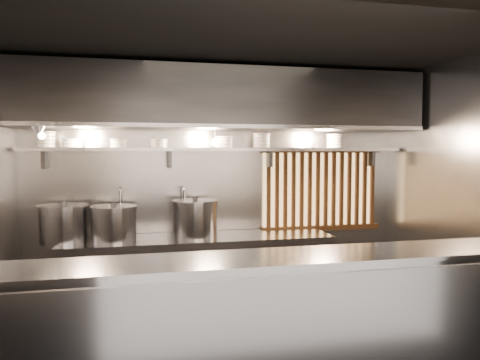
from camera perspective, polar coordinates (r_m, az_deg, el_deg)
name	(u,v)px	position (r m, az deg, el deg)	size (l,w,h in m)	color
floor	(249,355)	(4.56, 1.16, -20.54)	(4.50, 4.50, 0.00)	black
ceiling	(250,44)	(4.27, 1.21, 16.24)	(4.50, 4.50, 0.00)	black
wall_back	(219,189)	(5.65, -2.57, -1.14)	(4.50, 4.50, 0.00)	gray
wall_right	(467,197)	(5.22, 25.89, -1.88)	(3.00, 3.00, 0.00)	gray
serving_counter	(283,334)	(3.49, 5.26, -18.25)	(4.50, 0.56, 1.13)	#A2A2A7
cooking_bench	(199,276)	(5.40, -5.00, -11.61)	(3.00, 0.70, 0.90)	#A2A2A7
bowl_shelf	(222,149)	(5.45, -2.24, 3.74)	(4.40, 0.34, 0.04)	#A2A2A7
exhaust_hood	(225,100)	(5.27, -1.79, 9.68)	(4.40, 0.81, 0.65)	#2D2D30
wood_screen	(321,189)	(5.98, 9.86, -1.12)	(1.56, 0.09, 1.04)	#FBC271
faucet_left	(121,200)	(5.43, -14.33, -2.42)	(0.04, 0.30, 0.50)	silver
faucet_right	(183,199)	(5.46, -6.96, -2.31)	(0.04, 0.30, 0.50)	silver
heat_lamp	(39,130)	(4.97, -23.30, 5.63)	(0.25, 0.35, 0.20)	#A2A2A7
pendant_bulb	(215,142)	(5.32, -3.06, 4.62)	(0.09, 0.09, 0.19)	#2D2D30
stock_pot_left	(63,223)	(5.31, -20.72, -4.94)	(0.65, 0.65, 0.44)	#A2A2A7
stock_pot_mid	(114,223)	(5.21, -15.11, -5.09)	(0.66, 0.66, 0.42)	#A2A2A7
stock_pot_right	(195,218)	(5.26, -5.47, -4.67)	(0.67, 0.67, 0.46)	#A2A2A7
bowl_stack_0	(46,140)	(5.43, -22.54, 4.58)	(0.20, 0.20, 0.17)	white
bowl_stack_1	(73,143)	(5.39, -19.73, 4.25)	(0.23, 0.23, 0.09)	white
bowl_stack_2	(119,143)	(5.36, -14.56, 4.35)	(0.20, 0.20, 0.09)	white
bowl_stack_3	(159,143)	(5.36, -9.86, 4.41)	(0.20, 0.20, 0.09)	white
bowl_stack_4	(224,142)	(5.46, -1.93, 4.64)	(0.22, 0.22, 0.13)	white
bowl_stack_5	(262,141)	(5.57, 2.64, 4.82)	(0.21, 0.21, 0.17)	white
bowl_stack_6	(334,141)	(5.88, 11.40, 4.68)	(0.20, 0.20, 0.17)	white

